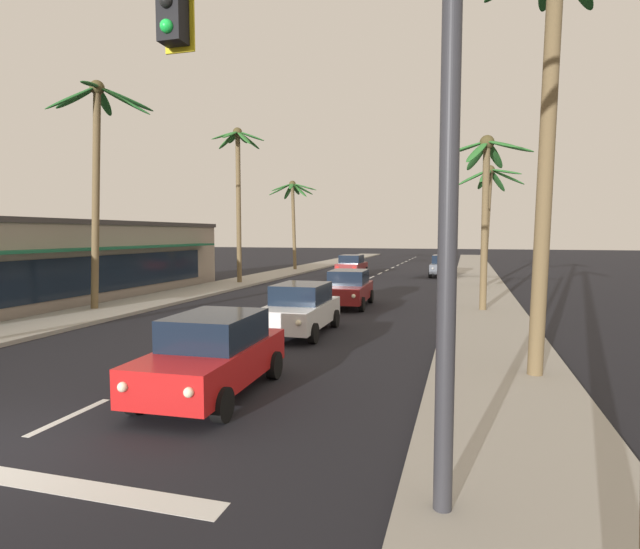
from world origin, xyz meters
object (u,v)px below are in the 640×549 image
Objects in this scene: palm_right_second at (551,65)px; palm_right_farthest at (488,201)px; palm_left_third at (238,172)px; sedan_lead_at_stop_bar at (213,354)px; sedan_fifth_in_queue at (348,288)px; palm_left_second at (97,144)px; sedan_oncoming_far at (352,265)px; sedan_third_in_queue at (301,308)px; palm_left_farthest at (293,202)px; sedan_parked_nearest_kerb at (443,266)px; storefront_strip_left at (47,261)px; palm_right_third at (486,181)px; traffic_signal_mast at (191,72)px.

palm_right_second is 20.46m from palm_right_farthest.
palm_left_third is 15.96m from palm_right_farthest.
sedan_lead_at_stop_bar and sedan_fifth_in_queue have the same top height.
palm_left_second reaches higher than palm_right_farthest.
palm_left_second reaches higher than sedan_oncoming_far.
sedan_third_in_queue is 0.55× the size of palm_left_farthest.
sedan_lead_at_stop_bar is 13.43m from sedan_fifth_in_queue.
sedan_parked_nearest_kerb is 14.65m from palm_left_farthest.
sedan_fifth_in_queue is at bearing -78.10° from sedan_oncoming_far.
sedan_fifth_in_queue is 12.61m from palm_right_farthest.
storefront_strip_left is (-21.57, 7.97, -5.02)m from palm_right_second.
sedan_parked_nearest_kerb is 17.51m from palm_left_third.
palm_right_second is at bearing -84.67° from palm_right_third.
palm_right_third is (5.79, 13.11, 4.69)m from sedan_lead_at_stop_bar.
palm_right_farthest reaches higher than sedan_parked_nearest_kerb.
traffic_signal_mast reaches higher than storefront_strip_left.
palm_left_third is (-9.48, 21.63, 6.59)m from sedan_lead_at_stop_bar.
sedan_oncoming_far is 0.59× the size of palm_right_farthest.
storefront_strip_left is at bearing -131.31° from sedan_parked_nearest_kerb.
sedan_oncoming_far is at bearing 145.59° from palm_right_farthest.
palm_right_third is at bearing -60.89° from sedan_oncoming_far.
traffic_signal_mast is at bearing -99.74° from palm_right_farthest.
sedan_oncoming_far is 20.03m from palm_right_third.
traffic_signal_mast is 1.05× the size of palm_right_second.
traffic_signal_mast is 2.34× the size of sedan_oncoming_far.
storefront_strip_left is (-21.08, -12.41, -3.30)m from palm_right_farthest.
sedan_lead_at_stop_bar is at bearing -113.84° from palm_right_third.
traffic_signal_mast is at bearing -72.88° from palm_left_farthest.
palm_right_farthest is at bearing -34.05° from palm_left_farthest.
palm_left_third reaches higher than palm_right_third.
traffic_signal_mast is 1.07× the size of palm_left_second.
palm_right_third is (15.27, -8.52, -1.90)m from palm_left_third.
sedan_lead_at_stop_bar and sedan_oncoming_far have the same top height.
storefront_strip_left is at bearing 163.92° from sedan_third_in_queue.
palm_right_second is (3.40, -28.64, 6.19)m from sedan_parked_nearest_kerb.
palm_left_second is 7.30m from storefront_strip_left.
sedan_lead_at_stop_bar and sedan_third_in_queue have the same top height.
palm_left_farthest is at bearing 109.44° from sedan_third_in_queue.
palm_right_third is (6.08, 6.40, 4.69)m from sedan_third_in_queue.
palm_left_farthest reaches higher than sedan_fifth_in_queue.
traffic_signal_mast is at bearing -128.19° from palm_right_second.
palm_left_second is 17.77m from palm_right_second.
palm_left_third reaches higher than palm_left_second.
sedan_parked_nearest_kerb is at bearing 59.54° from palm_left_second.
sedan_parked_nearest_kerb is at bearing 37.79° from palm_left_third.
palm_right_farthest is (-0.49, 20.38, -1.72)m from palm_right_second.
palm_left_farthest is (-9.74, 27.60, 5.33)m from sedan_third_in_queue.
sedan_lead_at_stop_bar is 1.01× the size of sedan_parked_nearest_kerb.
palm_left_second is 0.99× the size of palm_right_second.
sedan_parked_nearest_kerb is 0.44× the size of palm_left_third.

